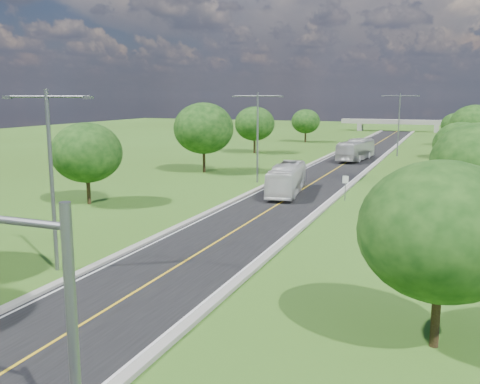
% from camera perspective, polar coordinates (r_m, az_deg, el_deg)
% --- Properties ---
extents(ground, '(260.00, 260.00, 0.00)m').
position_cam_1_polar(ground, '(72.93, 10.33, 2.50)').
color(ground, '#365718').
rests_on(ground, ground).
extents(road, '(8.00, 150.00, 0.06)m').
position_cam_1_polar(road, '(78.77, 11.21, 3.06)').
color(road, black).
rests_on(road, ground).
extents(curb_left, '(0.50, 150.00, 0.22)m').
position_cam_1_polar(curb_left, '(79.63, 8.20, 3.28)').
color(curb_left, gray).
rests_on(curb_left, ground).
extents(curb_right, '(0.50, 150.00, 0.22)m').
position_cam_1_polar(curb_right, '(78.11, 14.28, 2.93)').
color(curb_right, gray).
rests_on(curb_right, ground).
extents(signal_mast, '(8.54, 0.33, 7.20)m').
position_cam_1_polar(signal_mast, '(15.17, -23.93, -8.91)').
color(signal_mast, slate).
rests_on(signal_mast, ground).
extents(speed_limit_sign, '(0.55, 0.09, 2.40)m').
position_cam_1_polar(speed_limit_sign, '(50.34, 11.18, 0.86)').
color(speed_limit_sign, slate).
rests_on(speed_limit_sign, ground).
extents(overpass, '(30.00, 3.00, 3.20)m').
position_cam_1_polar(overpass, '(151.72, 16.47, 7.12)').
color(overpass, gray).
rests_on(overpass, ground).
extents(streetlight_near_left, '(5.90, 0.25, 10.00)m').
position_cam_1_polar(streetlight_near_left, '(30.73, -19.54, 2.73)').
color(streetlight_near_left, slate).
rests_on(streetlight_near_left, ground).
extents(streetlight_mid_left, '(5.90, 0.25, 10.00)m').
position_cam_1_polar(streetlight_mid_left, '(59.53, 1.89, 6.69)').
color(streetlight_mid_left, slate).
rests_on(streetlight_mid_left, ground).
extents(streetlight_far_right, '(5.90, 0.25, 10.00)m').
position_cam_1_polar(streetlight_far_right, '(89.34, 16.60, 7.47)').
color(streetlight_far_right, slate).
rests_on(streetlight_far_right, ground).
extents(tree_lb, '(6.30, 6.30, 7.33)m').
position_cam_1_polar(tree_lb, '(49.47, -16.04, 4.05)').
color(tree_lb, black).
rests_on(tree_lb, ground).
extents(tree_lc, '(7.56, 7.56, 8.79)m').
position_cam_1_polar(tree_lc, '(67.63, -3.90, 6.79)').
color(tree_lc, black).
rests_on(tree_lc, ground).
extents(tree_ld, '(6.72, 6.72, 7.82)m').
position_cam_1_polar(tree_ld, '(90.55, 1.57, 7.29)').
color(tree_ld, black).
rests_on(tree_ld, ground).
extents(tree_le, '(5.88, 5.88, 6.84)m').
position_cam_1_polar(tree_le, '(112.72, 7.02, 7.49)').
color(tree_le, black).
rests_on(tree_le, ground).
extents(tree_ra, '(6.30, 6.30, 7.33)m').
position_cam_1_polar(tree_ra, '(21.48, 20.70, -3.91)').
color(tree_ra, black).
rests_on(tree_ra, ground).
extents(tree_rb, '(6.72, 6.72, 7.82)m').
position_cam_1_polar(tree_rb, '(41.20, 24.15, 2.81)').
color(tree_rb, black).
rests_on(tree_rb, ground).
extents(tree_rc, '(5.88, 5.88, 6.84)m').
position_cam_1_polar(tree_rc, '(63.12, 22.47, 4.66)').
color(tree_rc, black).
rests_on(tree_rc, ground).
extents(tree_rd, '(7.14, 7.14, 8.30)m').
position_cam_1_polar(tree_rd, '(87.04, 23.72, 6.52)').
color(tree_rd, black).
rests_on(tree_rd, ground).
extents(tree_re, '(5.46, 5.46, 6.35)m').
position_cam_1_polar(tree_re, '(111.03, 22.02, 6.62)').
color(tree_re, black).
rests_on(tree_re, ground).
extents(tree_rf, '(6.30, 6.30, 7.33)m').
position_cam_1_polar(tree_rf, '(131.04, 23.58, 7.23)').
color(tree_rf, black).
rests_on(tree_rf, ground).
extents(bus_outbound, '(4.02, 11.40, 3.11)m').
position_cam_1_polar(bus_outbound, '(81.91, 12.26, 4.40)').
color(bus_outbound, beige).
rests_on(bus_outbound, road).
extents(bus_inbound, '(3.90, 10.79, 2.94)m').
position_cam_1_polar(bus_inbound, '(52.84, 5.00, 1.38)').
color(bus_inbound, white).
rests_on(bus_inbound, road).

